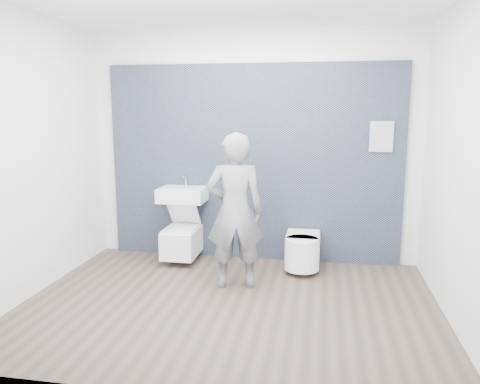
% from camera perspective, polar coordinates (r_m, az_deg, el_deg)
% --- Properties ---
extents(ground, '(4.00, 4.00, 0.00)m').
position_cam_1_polar(ground, '(4.66, -1.33, -13.51)').
color(ground, '#4E3F34').
rests_on(ground, ground).
extents(room_shell, '(4.00, 4.00, 4.00)m').
position_cam_1_polar(room_shell, '(4.27, -1.43, 8.38)').
color(room_shell, silver).
rests_on(room_shell, ground).
extents(tile_wall, '(3.60, 0.06, 2.40)m').
position_cam_1_polar(tile_wall, '(6.02, 1.47, -7.95)').
color(tile_wall, black).
rests_on(tile_wall, ground).
extents(washbasin, '(0.56, 0.42, 0.42)m').
position_cam_1_polar(washbasin, '(5.76, -7.02, -0.27)').
color(washbasin, white).
rests_on(washbasin, ground).
extents(toilet_square, '(0.39, 0.57, 0.68)m').
position_cam_1_polar(toilet_square, '(5.82, -7.11, -5.84)').
color(toilet_square, white).
rests_on(toilet_square, ground).
extents(toilet_rounded, '(0.40, 0.67, 0.36)m').
position_cam_1_polar(toilet_rounded, '(5.53, 7.62, -7.08)').
color(toilet_rounded, white).
rests_on(toilet_rounded, ground).
extents(info_placard, '(0.26, 0.03, 0.35)m').
position_cam_1_polar(info_placard, '(5.95, 16.08, -8.57)').
color(info_placard, white).
rests_on(info_placard, ground).
extents(visitor, '(0.67, 0.51, 1.64)m').
position_cam_1_polar(visitor, '(4.86, -0.63, -2.36)').
color(visitor, slate).
rests_on(visitor, ground).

